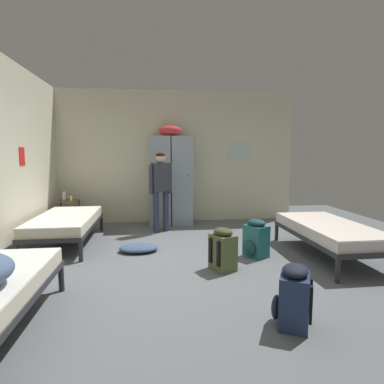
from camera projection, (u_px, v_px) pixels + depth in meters
The scene contains 13 objects.
ground_plane at pixel (195, 263), 4.37m from camera, with size 8.95×8.95×0.00m, color slate.
room_backdrop at pixel (106, 158), 5.38m from camera, with size 5.18×5.65×2.83m.
locker_bank at pixel (171, 179), 6.71m from camera, with size 0.90×0.55×2.07m.
shelf_unit at pixel (69, 211), 6.37m from camera, with size 0.38×0.30×0.57m.
bed_left_rear at pixel (66, 222), 5.24m from camera, with size 0.90×1.90×0.49m.
bed_right at pixel (329, 231), 4.61m from camera, with size 0.90×1.90×0.49m.
person_traveler at pixel (161, 184), 6.04m from camera, with size 0.44×0.31×1.51m.
water_bottle at pixel (64, 196), 6.34m from camera, with size 0.07×0.07×0.21m.
lotion_bottle at pixel (71, 198), 6.30m from camera, with size 0.05×0.05×0.13m.
backpack_teal at pixel (256, 239), 4.63m from camera, with size 0.41×0.40×0.55m.
backpack_navy at pixel (293, 297), 2.75m from camera, with size 0.41×0.39×0.55m.
backpack_olive at pixel (223, 250), 4.11m from camera, with size 0.40×0.39×0.55m.
clothes_pile_denim at pixel (139, 248), 4.88m from camera, with size 0.60×0.42×0.12m.
Camera 1 is at (-0.56, -4.18, 1.49)m, focal length 29.82 mm.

